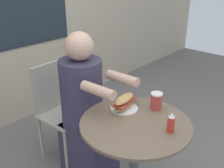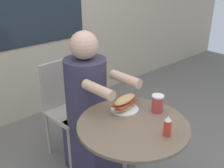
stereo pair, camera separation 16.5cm
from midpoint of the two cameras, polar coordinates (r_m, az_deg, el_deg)
The scene contains 6 objects.
cafe_table at distance 1.74m, azimuth 7.20°, elevation -13.97°, with size 0.69×0.69×0.72m.
diner_chair at distance 2.33m, azimuth -8.12°, elevation -3.63°, with size 0.40×0.40×0.87m.
seated_diner at distance 2.09m, azimuth -2.63°, elevation -6.83°, with size 0.35×0.59×1.19m.
sandwich_on_plate at distance 1.75m, azimuth 5.50°, elevation -4.36°, with size 0.22×0.19×0.09m.
drink_cup at distance 1.76m, azimuth 12.59°, elevation -4.21°, with size 0.08×0.08×0.12m.
condiment_bottle at distance 1.54m, azimuth 15.08°, elevation -8.95°, with size 0.04×0.04×0.12m.
Camera 2 is at (-1.00, -0.93, 1.60)m, focal length 42.00 mm.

